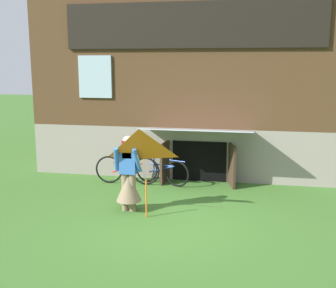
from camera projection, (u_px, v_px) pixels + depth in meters
ground_plane at (168, 221)px, 8.19m from camera, size 60.00×60.00×0.00m
log_house at (203, 69)px, 13.09m from camera, size 8.75×6.42×5.73m
person at (128, 180)px, 8.66m from camera, size 0.61×0.52×1.59m
kite at (139, 153)px, 7.93m from camera, size 1.09×1.01×1.74m
bicycle_blue at (161, 171)px, 10.65m from camera, size 1.50×0.54×0.71m
bicycle_red at (127, 170)px, 10.68m from camera, size 1.68×0.09×0.76m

